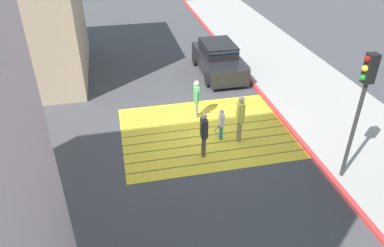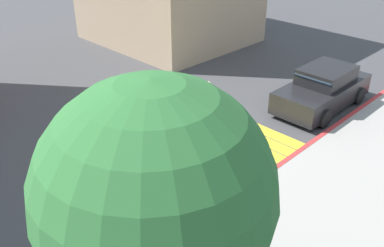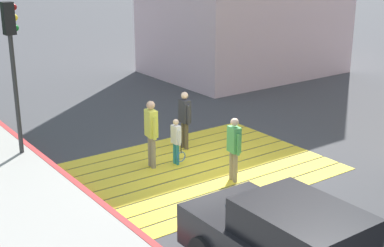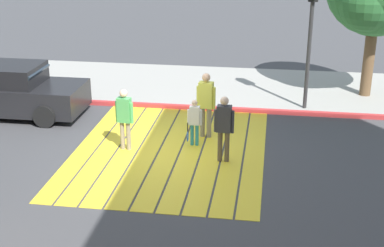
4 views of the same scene
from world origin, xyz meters
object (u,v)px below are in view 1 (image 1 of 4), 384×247
pedestrian_adult_lead (196,97)px  traffic_light_corner (363,94)px  pedestrian_adult_trailing (204,132)px  pedestrian_adult_side (240,115)px  car_parked_near_curb (218,59)px  pedestrian_child_with_racket (221,122)px

pedestrian_adult_lead → traffic_light_corner: bearing=127.8°
pedestrian_adult_trailing → pedestrian_adult_side: (-1.51, -0.63, 0.07)m
car_parked_near_curb → pedestrian_adult_lead: (2.10, 4.09, 0.22)m
traffic_light_corner → pedestrian_adult_side: size_ratio=2.33×
pedestrian_adult_lead → pedestrian_adult_trailing: 2.62m
pedestrian_adult_lead → car_parked_near_curb: bearing=-117.2°
car_parked_near_curb → pedestrian_adult_lead: 4.60m
pedestrian_adult_trailing → pedestrian_child_with_racket: 1.26m
traffic_light_corner → pedestrian_adult_lead: bearing=-52.2°
pedestrian_adult_trailing → pedestrian_adult_lead: bearing=-97.6°
car_parked_near_curb → pedestrian_adult_side: pedestrian_adult_side is taller
car_parked_near_curb → traffic_light_corner: 9.26m
car_parked_near_curb → traffic_light_corner: (-1.58, 8.83, 2.30)m
pedestrian_adult_lead → pedestrian_child_with_racket: pedestrian_adult_lead is taller
pedestrian_adult_lead → pedestrian_adult_trailing: pedestrian_adult_trailing is taller
pedestrian_adult_lead → pedestrian_child_with_racket: bearing=107.2°
car_parked_near_curb → traffic_light_corner: bearing=100.1°
traffic_light_corner → pedestrian_adult_lead: 6.35m
pedestrian_adult_lead → pedestrian_child_with_racket: size_ratio=1.29×
pedestrian_child_with_racket → traffic_light_corner: bearing=136.2°
traffic_light_corner → pedestrian_adult_trailing: 5.00m
car_parked_near_curb → pedestrian_child_with_racket: car_parked_near_curb is taller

